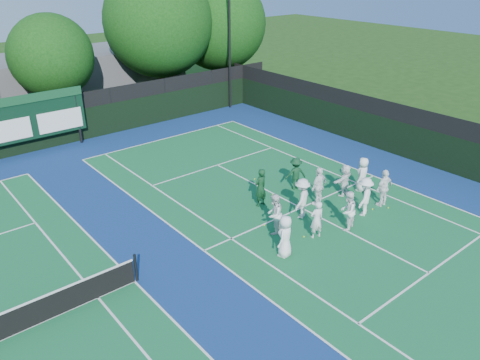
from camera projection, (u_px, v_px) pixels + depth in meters
ground at (317, 216)px, 20.79m from camera, size 120.00×120.00×0.00m
court_apron at (193, 256)px, 18.03m from camera, size 34.00×32.00×0.01m
near_court at (301, 208)px, 21.48m from camera, size 11.05×23.85×0.01m
back_fence at (50, 126)px, 27.91m from camera, size 34.00×0.08×3.00m
divider_fence_right at (415, 137)px, 26.08m from camera, size 0.08×32.00×3.00m
scoreboard at (32, 117)px, 26.68m from camera, size 6.00×0.21×3.55m
clubhouse at (64, 80)px, 35.51m from camera, size 18.00×6.00×4.00m
light_pole_right at (229, 22)px, 33.34m from camera, size 1.20×0.30×10.12m
tree_c at (54, 58)px, 30.20m from camera, size 5.36×5.36×7.39m
tree_d at (160, 25)px, 34.19m from camera, size 7.94×7.94×10.18m
tree_e at (220, 25)px, 37.59m from camera, size 7.47×7.47×9.45m
tennis_ball_0 at (304, 237)px, 19.21m from camera, size 0.07×0.07×0.07m
tennis_ball_1 at (272, 195)px, 22.61m from camera, size 0.07×0.07×0.07m
tennis_ball_2 at (388, 208)px, 21.44m from camera, size 0.07×0.07×0.07m
tennis_ball_3 at (264, 225)px, 20.04m from camera, size 0.07×0.07×0.07m
tennis_ball_4 at (255, 179)px, 24.24m from camera, size 0.07×0.07×0.07m
tennis_ball_5 at (372, 209)px, 21.31m from camera, size 0.07×0.07×0.07m
player_front_0 at (285, 236)px, 17.70m from camera, size 0.99×0.84×1.72m
player_front_1 at (317, 220)px, 18.89m from camera, size 0.68×0.53×1.65m
player_front_2 at (348, 211)px, 19.46m from camera, size 1.01×0.90×1.75m
player_front_3 at (365, 197)px, 20.57m from camera, size 1.32×1.03×1.79m
player_front_4 at (384, 188)px, 21.35m from camera, size 1.07×0.48×1.80m
player_back_0 at (274, 214)px, 19.19m from camera, size 1.06×0.96×1.76m
player_back_1 at (302, 198)px, 20.36m from camera, size 1.37×1.11×1.84m
player_back_2 at (319, 186)px, 21.43m from camera, size 1.15×0.61×1.87m
player_back_3 at (345, 180)px, 22.36m from camera, size 1.52×0.73×1.58m
player_back_4 at (362, 174)px, 22.78m from camera, size 0.99×0.83×1.72m
coach_left at (261, 188)px, 21.32m from camera, size 0.71×0.50×1.84m
coach_right at (296, 174)px, 22.95m from camera, size 1.22×1.00×1.65m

